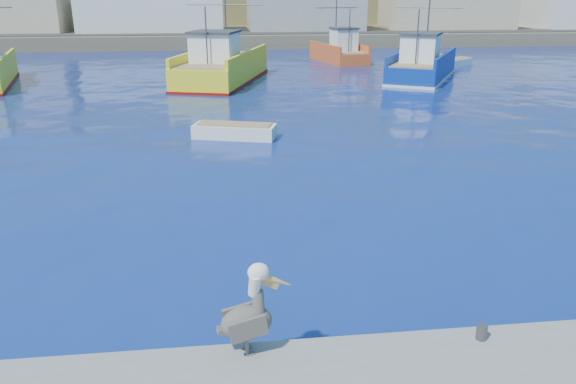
% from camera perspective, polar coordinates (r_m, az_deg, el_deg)
% --- Properties ---
extents(ground, '(260.00, 260.00, 0.00)m').
position_cam_1_polar(ground, '(13.63, 0.90, -9.25)').
color(ground, '#071457').
rests_on(ground, ground).
extents(dock_bollards, '(36.20, 0.20, 0.30)m').
position_cam_1_polar(dock_bollards, '(10.55, 6.82, -14.80)').
color(dock_bollards, '#4C4C4C').
rests_on(dock_bollards, dock).
extents(trawler_yellow_b, '(7.87, 13.50, 6.70)m').
position_cam_1_polar(trawler_yellow_b, '(44.33, -6.75, 12.49)').
color(trawler_yellow_b, yellow).
rests_on(trawler_yellow_b, ground).
extents(trawler_blue, '(8.64, 11.27, 6.45)m').
position_cam_1_polar(trawler_blue, '(46.75, 13.44, 12.34)').
color(trawler_blue, navy).
rests_on(trawler_blue, ground).
extents(boat_orange, '(4.59, 8.67, 6.07)m').
position_cam_1_polar(boat_orange, '(57.14, 5.26, 14.05)').
color(boat_orange, '#D25220').
rests_on(boat_orange, ground).
extents(skiff_mid, '(4.11, 2.41, 0.84)m').
position_cam_1_polar(skiff_mid, '(26.98, -5.45, 6.06)').
color(skiff_mid, silver).
rests_on(skiff_mid, ground).
extents(skiff_far, '(4.06, 3.70, 0.89)m').
position_cam_1_polar(skiff_far, '(55.78, 16.61, 12.43)').
color(skiff_far, silver).
rests_on(skiff_far, ground).
extents(pelican, '(1.39, 0.73, 1.71)m').
position_cam_1_polar(pelican, '(10.12, -3.98, -12.37)').
color(pelican, '#595451').
rests_on(pelican, dock).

